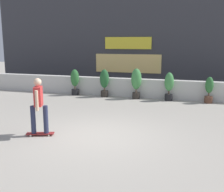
{
  "coord_description": "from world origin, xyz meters",
  "views": [
    {
      "loc": [
        2.64,
        -7.29,
        2.72
      ],
      "look_at": [
        0.0,
        1.5,
        0.9
      ],
      "focal_mm": 44.56,
      "sensor_mm": 36.0,
      "label": 1
    }
  ],
  "objects": [
    {
      "name": "planter_wall",
      "position": [
        0.0,
        6.0,
        0.45
      ],
      "size": [
        18.0,
        0.4,
        0.9
      ],
      "primitive_type": "cube",
      "color": "beige",
      "rests_on": "ground"
    },
    {
      "name": "potted_plant_1",
      "position": [
        -1.61,
        5.55,
        0.77
      ],
      "size": [
        0.45,
        0.45,
        1.36
      ],
      "color": "#2D2823",
      "rests_on": "ground"
    },
    {
      "name": "potted_plant_2",
      "position": [
        -0.01,
        5.55,
        0.84
      ],
      "size": [
        0.49,
        0.49,
        1.45
      ],
      "color": "#2D2823",
      "rests_on": "ground"
    },
    {
      "name": "potted_plant_0",
      "position": [
        -3.19,
        5.55,
        0.74
      ],
      "size": [
        0.42,
        0.42,
        1.32
      ],
      "color": "black",
      "rests_on": "ground"
    },
    {
      "name": "potted_plant_3",
      "position": [
        1.53,
        5.55,
        0.73
      ],
      "size": [
        0.42,
        0.42,
        1.31
      ],
      "color": "black",
      "rests_on": "ground"
    },
    {
      "name": "potted_plant_4",
      "position": [
        3.28,
        5.55,
        0.61
      ],
      "size": [
        0.36,
        0.36,
        1.17
      ],
      "color": "brown",
      "rests_on": "ground"
    },
    {
      "name": "ground_plane",
      "position": [
        0.0,
        0.0,
        0.0
      ],
      "size": [
        48.0,
        48.0,
        0.0
      ],
      "primitive_type": "plane",
      "color": "#A8A093"
    },
    {
      "name": "building_backdrop",
      "position": [
        -0.0,
        10.0,
        3.25
      ],
      "size": [
        20.0,
        2.08,
        6.5
      ],
      "color": "#38383D",
      "rests_on": "ground"
    },
    {
      "name": "skater_by_wall_right",
      "position": [
        -1.6,
        -0.47,
        0.94
      ],
      "size": [
        0.82,
        0.53,
        1.7
      ],
      "color": "maroon",
      "rests_on": "ground"
    }
  ]
}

